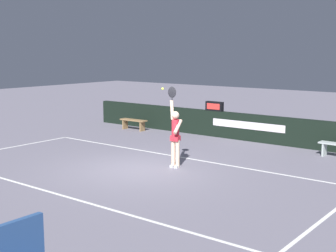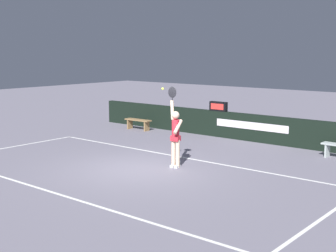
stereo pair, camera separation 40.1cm
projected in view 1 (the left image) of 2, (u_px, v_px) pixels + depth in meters
The scene contains 7 objects.
ground_plane at pixel (140, 169), 14.24m from camera, with size 60.00×60.00×0.00m, color slate.
court_lines at pixel (128, 173), 13.82m from camera, with size 11.92×5.31×0.00m.
back_wall at pixel (240, 126), 18.87m from camera, with size 15.29×0.25×1.07m.
speed_display at pixel (214, 106), 19.49m from camera, with size 0.79×0.19×0.39m.
tennis_player at pixel (175, 134), 14.31m from camera, with size 0.47×0.47×2.48m.
tennis_ball at pixel (163, 89), 13.98m from camera, with size 0.07×0.07×0.07m.
courtside_bench_far at pixel (134, 122), 21.17m from camera, with size 1.34×0.40×0.48m.
Camera 1 is at (9.19, -10.40, 3.55)m, focal length 50.35 mm.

